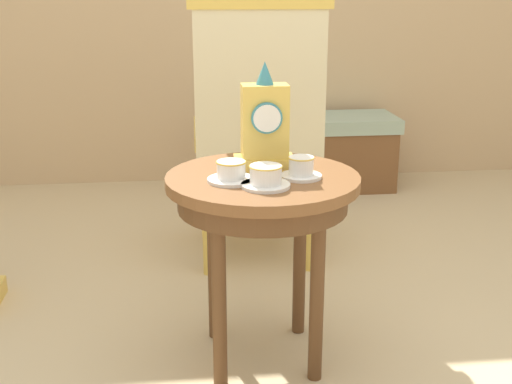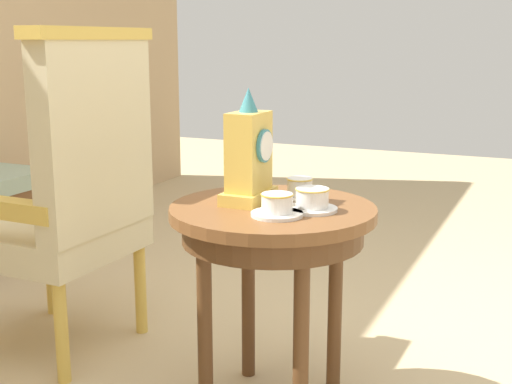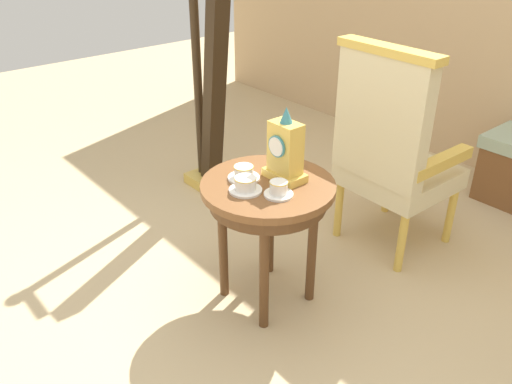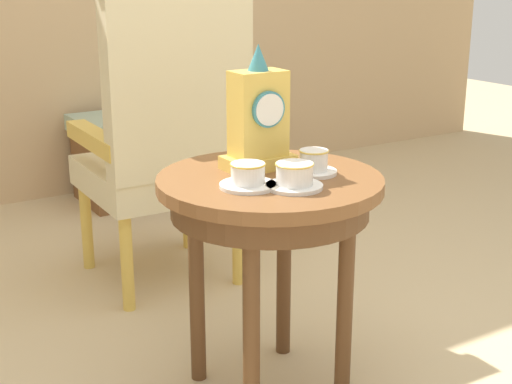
% 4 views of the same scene
% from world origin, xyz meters
% --- Properties ---
extents(side_table, '(0.60, 0.60, 0.63)m').
position_xyz_m(side_table, '(-0.05, 0.07, 0.55)').
color(side_table, brown).
rests_on(side_table, ground).
extents(teacup_left, '(0.14, 0.14, 0.06)m').
position_xyz_m(teacup_left, '(-0.15, 0.02, 0.66)').
color(teacup_left, white).
rests_on(teacup_left, side_table).
extents(teacup_right, '(0.14, 0.14, 0.07)m').
position_xyz_m(teacup_right, '(-0.06, -0.05, 0.66)').
color(teacup_right, white).
rests_on(teacup_right, side_table).
extents(teacup_center, '(0.13, 0.13, 0.07)m').
position_xyz_m(teacup_center, '(0.06, 0.04, 0.66)').
color(teacup_center, white).
rests_on(teacup_center, side_table).
extents(mantel_clock, '(0.19, 0.11, 0.34)m').
position_xyz_m(mantel_clock, '(-0.04, 0.16, 0.77)').
color(mantel_clock, gold).
rests_on(mantel_clock, side_table).
extents(armchair, '(0.56, 0.54, 1.14)m').
position_xyz_m(armchair, '(0.02, 0.86, 0.59)').
color(armchair, beige).
rests_on(armchair, ground).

